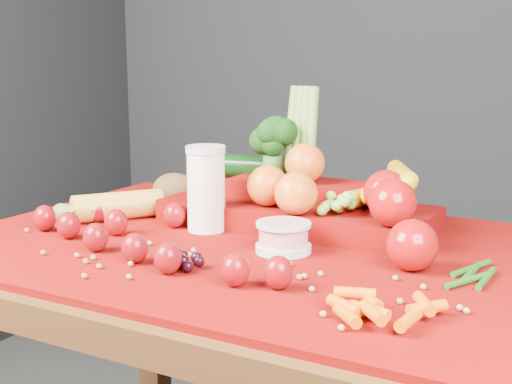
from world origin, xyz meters
The scene contains 12 objects.
table centered at (0.00, 0.00, 0.66)m, with size 1.10×0.80×0.75m.
red_cloth centered at (0.00, 0.00, 0.76)m, with size 1.05×0.75×0.01m, color #6C0503.
milk_glass centered at (-0.12, 0.03, 0.85)m, with size 0.08×0.08×0.16m.
yogurt_bowl centered at (0.08, -0.03, 0.79)m, with size 0.10×0.10×0.05m.
strawberry_scatter centered at (-0.15, -0.14, 0.79)m, with size 0.58×0.28×0.05m.
dark_grape_cluster centered at (-0.01, -0.19, 0.78)m, with size 0.06×0.05×0.03m, color black, non-canonical shape.
soybean_scatter centered at (0.00, -0.20, 0.77)m, with size 0.84×0.24×0.01m, color #A27E46, non-canonical shape.
corn_ear centered at (-0.36, -0.01, 0.78)m, with size 0.26×0.26×0.06m.
potato centered at (-0.29, 0.18, 0.80)m, with size 0.11×0.08×0.07m, color brown.
baby_carrot_pile centered at (0.33, -0.25, 0.78)m, with size 0.17×0.17×0.03m, color #E45B08, non-canonical shape.
green_bean_pile centered at (0.40, -0.01, 0.77)m, with size 0.14×0.12×0.01m, color #185413, non-canonical shape.
produce_mound centered at (0.05, 0.15, 0.82)m, with size 0.61×0.37×0.27m.
Camera 1 is at (0.61, -1.07, 1.10)m, focal length 50.00 mm.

